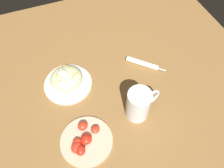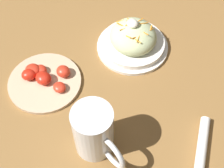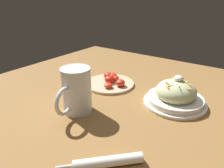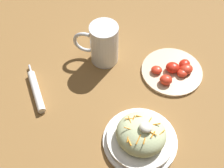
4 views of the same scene
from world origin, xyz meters
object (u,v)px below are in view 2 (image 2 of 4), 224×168
object	(u,v)px
beer_mug	(94,134)
tomato_plate	(44,79)
salad_plate	(133,40)
napkin_roll	(202,147)

from	to	relation	value
beer_mug	tomato_plate	world-z (taller)	beer_mug
salad_plate	tomato_plate	bearing A→B (deg)	88.71
napkin_roll	salad_plate	bearing A→B (deg)	-2.95
beer_mug	napkin_roll	distance (m)	0.27
salad_plate	napkin_roll	bearing A→B (deg)	177.05
salad_plate	beer_mug	bearing A→B (deg)	133.89
salad_plate	tomato_plate	world-z (taller)	salad_plate
salad_plate	beer_mug	world-z (taller)	beer_mug
beer_mug	tomato_plate	bearing A→B (deg)	9.44
salad_plate	beer_mug	size ratio (longest dim) A/B	1.39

